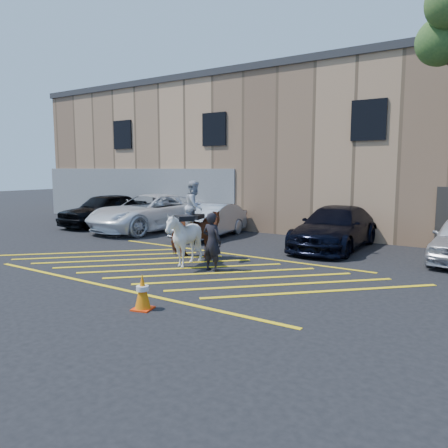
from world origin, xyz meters
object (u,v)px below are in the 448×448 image
Objects in this scene: mounted_bay at (195,227)px; traffic_cone at (143,292)px; car_black_suv at (105,210)px; car_white_pickup at (150,212)px; car_blue_suv at (335,228)px; car_silver_sedan at (210,221)px; handler at (212,242)px; saddled_white at (184,239)px.

mounted_bay reaches higher than traffic_cone.
car_white_pickup is (2.98, 0.07, 0.02)m from car_black_suv.
car_silver_sedan is at bearing -177.04° from car_blue_suv.
car_black_suv is 11.50m from car_blue_suv.
car_black_suv is 2.98m from car_white_pickup.
mounted_bay is at bearing -34.78° from handler.
car_silver_sedan is (6.32, 0.08, -0.12)m from car_black_suv.
car_silver_sedan is 5.46m from saddled_white.
car_black_suv is 13.48m from traffic_cone.
handler is (3.53, -4.84, 0.13)m from car_silver_sedan.
car_black_suv is 10.94m from handler.
car_white_pickup is at bearing -178.64° from car_blue_suv.
handler is at bearing -59.48° from car_silver_sedan.
saddled_white is at bearing -67.71° from mounted_bay.
saddled_white is (-2.62, -5.22, 0.06)m from car_blue_suv.
saddled_white is at bearing 1.67° from handler.
mounted_bay reaches higher than car_white_pickup.
traffic_cone is (7.66, -8.34, -0.46)m from car_white_pickup.
saddled_white is at bearing 116.69° from traffic_cone.
car_silver_sedan is (3.34, 0.01, -0.15)m from car_white_pickup.
saddled_white reaches higher than traffic_cone.
mounted_bay is at bearing 112.29° from saddled_white.
car_black_suv reaches higher than car_blue_suv.
mounted_bay is (5.46, -3.77, 0.16)m from car_white_pickup.
car_black_suv is at bearing 151.80° from saddled_white.
mounted_bay is 5.11m from traffic_cone.
car_white_pickup is at bearing 174.60° from car_silver_sedan.
handler is 0.99m from saddled_white.
car_blue_suv is at bearing 63.31° from saddled_white.
traffic_cone is at bearing 104.34° from handler.
handler is 3.63m from traffic_cone.
traffic_cone is at bearing -63.31° from saddled_white.
car_black_suv is 6.32m from car_silver_sedan.
car_black_suv is at bearing -178.98° from car_blue_suv.
car_blue_suv is at bearing -1.31° from car_silver_sedan.
car_silver_sedan is at bearing 7.09° from car_white_pickup.
car_blue_suv is 3.12× the size of handler.
car_black_suv is at bearing -171.75° from car_white_pickup.
car_white_pickup is 11.33m from traffic_cone.
car_silver_sedan reaches higher than traffic_cone.
handler is (6.87, -4.82, -0.01)m from car_white_pickup.
car_black_suv is 1.14× the size of car_silver_sedan.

